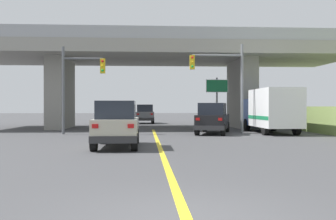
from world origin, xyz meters
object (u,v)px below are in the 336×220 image
at_px(box_truck, 271,110).
at_px(suv_crossing, 213,118).
at_px(traffic_signal_nearside, 225,77).
at_px(suv_lead, 117,124).
at_px(sedan_oncoming, 145,114).
at_px(traffic_signal_farside, 77,79).
at_px(highway_sign, 217,91).

bearing_deg(box_truck, suv_crossing, -174.52).
bearing_deg(suv_crossing, traffic_signal_nearside, 49.71).
distance_m(suv_lead, sedan_oncoming, 24.55).
height_order(traffic_signal_farside, highway_sign, traffic_signal_farside).
distance_m(suv_crossing, sedan_oncoming, 16.90).
bearing_deg(box_truck, highway_sign, 117.18).
xyz_separation_m(suv_crossing, traffic_signal_farside, (-8.86, 0.17, 2.54)).
bearing_deg(traffic_signal_farside, suv_lead, -69.38).
bearing_deg(suv_crossing, sedan_oncoming, 121.52).
height_order(suv_crossing, traffic_signal_nearside, traffic_signal_nearside).
relative_size(suv_lead, sedan_oncoming, 0.99).
bearing_deg(traffic_signal_farside, sedan_oncoming, 74.76).
relative_size(suv_lead, suv_crossing, 0.85).
bearing_deg(traffic_signal_nearside, highway_sign, 85.22).
xyz_separation_m(suv_lead, traffic_signal_nearside, (6.62, 8.82, 2.81)).
height_order(suv_lead, suv_crossing, same).
bearing_deg(suv_crossing, highway_sign, 92.91).
distance_m(sedan_oncoming, highway_sign, 12.30).
bearing_deg(sedan_oncoming, box_truck, -61.88).
relative_size(suv_crossing, highway_sign, 1.23).
bearing_deg(highway_sign, box_truck, -62.82).
height_order(sedan_oncoming, traffic_signal_nearside, traffic_signal_nearside).
bearing_deg(traffic_signal_nearside, traffic_signal_farside, -177.47).
bearing_deg(highway_sign, sedan_oncoming, 118.58).
relative_size(suv_lead, traffic_signal_nearside, 0.72).
bearing_deg(traffic_signal_nearside, suv_lead, -126.88).
height_order(suv_lead, sedan_oncoming, same).
relative_size(suv_lead, traffic_signal_farside, 0.77).
bearing_deg(suv_lead, highway_sign, 63.09).
xyz_separation_m(suv_crossing, highway_sign, (1.34, 5.66, 2.05)).
distance_m(suv_crossing, traffic_signal_nearside, 3.01).
height_order(suv_crossing, traffic_signal_farside, traffic_signal_farside).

